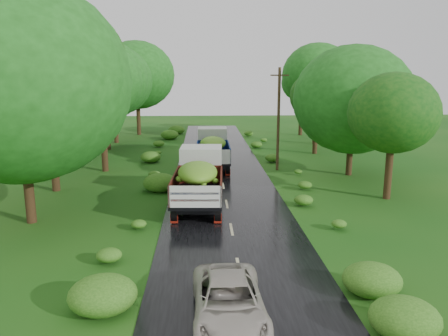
{
  "coord_description": "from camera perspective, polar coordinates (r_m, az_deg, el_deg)",
  "views": [
    {
      "loc": [
        -1.28,
        -14.98,
        7.02
      ],
      "look_at": [
        -0.07,
        9.58,
        1.7
      ],
      "focal_mm": 35.0,
      "sensor_mm": 36.0,
      "label": 1
    }
  ],
  "objects": [
    {
      "name": "shrubs",
      "position": [
        29.77,
        -0.28,
        -0.74
      ],
      "size": [
        11.9,
        44.0,
        0.7
      ],
      "color": "#265915",
      "rests_on": "ground"
    },
    {
      "name": "car",
      "position": [
        13.06,
        0.64,
        -17.07
      ],
      "size": [
        2.14,
        4.48,
        1.23
      ],
      "primitive_type": "imported",
      "rotation": [
        0.0,
        0.0,
        0.02
      ],
      "color": "#BBB2A6",
      "rests_on": "road"
    },
    {
      "name": "trees_left",
      "position": [
        36.98,
        -16.73,
        11.35
      ],
      "size": [
        7.13,
        35.38,
        10.02
      ],
      "color": "black",
      "rests_on": "ground"
    },
    {
      "name": "truck_far",
      "position": [
        33.22,
        -1.48,
        2.79
      ],
      "size": [
        2.44,
        6.69,
        2.8
      ],
      "rotation": [
        0.0,
        0.0,
        -0.01
      ],
      "color": "black",
      "rests_on": "ground"
    },
    {
      "name": "utility_pole",
      "position": [
        32.21,
        7.12,
        6.47
      ],
      "size": [
        1.31,
        0.3,
        7.48
      ],
      "rotation": [
        0.0,
        0.0,
        -0.16
      ],
      "color": "#382616",
      "rests_on": "ground"
    },
    {
      "name": "trees_right",
      "position": [
        38.01,
        13.81,
        9.76
      ],
      "size": [
        5.02,
        29.67,
        8.55
      ],
      "color": "black",
      "rests_on": "ground"
    },
    {
      "name": "road_lines",
      "position": [
        22.16,
        0.64,
        -6.21
      ],
      "size": [
        0.12,
        69.6,
        0.0
      ],
      "color": "#BFB78C",
      "rests_on": "road"
    },
    {
      "name": "ground",
      "position": [
        16.6,
        1.92,
        -12.83
      ],
      "size": [
        120.0,
        120.0,
        0.0
      ],
      "primitive_type": "plane",
      "color": "#10490F",
      "rests_on": "ground"
    },
    {
      "name": "truck_near",
      "position": [
        23.57,
        -3.23,
        -1.03
      ],
      "size": [
        2.76,
        6.97,
        2.88
      ],
      "rotation": [
        0.0,
        0.0,
        -0.05
      ],
      "color": "black",
      "rests_on": "ground"
    },
    {
      "name": "road",
      "position": [
        21.22,
        0.81,
        -7.09
      ],
      "size": [
        6.5,
        80.0,
        0.02
      ],
      "primitive_type": "cube",
      "color": "black",
      "rests_on": "ground"
    }
  ]
}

